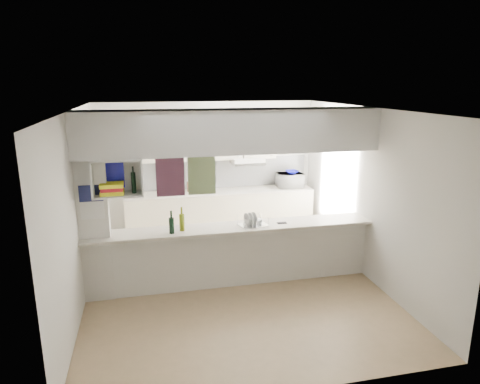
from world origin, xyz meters
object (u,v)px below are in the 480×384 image
object	(u,v)px
bowl	(292,172)
wine_bottles	(177,223)
dish_rack	(253,220)
microwave	(290,180)

from	to	relation	value
bowl	wine_bottles	distance (m)	3.24
dish_rack	wine_bottles	bearing A→B (deg)	168.26
microwave	wine_bottles	size ratio (longest dim) A/B	1.47
bowl	dish_rack	world-z (taller)	bowl
microwave	wine_bottles	world-z (taller)	wine_bottles
wine_bottles	microwave	bearing A→B (deg)	41.98
microwave	dish_rack	size ratio (longest dim) A/B	1.14
bowl	wine_bottles	world-z (taller)	wine_bottles
dish_rack	wine_bottles	xyz separation A→B (m)	(-1.10, -0.04, 0.04)
bowl	wine_bottles	xyz separation A→B (m)	(-2.43, -2.13, -0.18)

